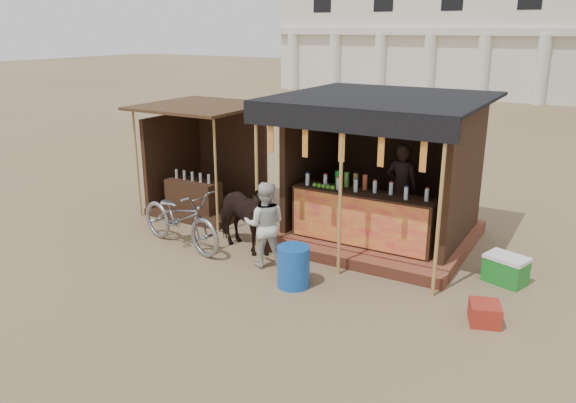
% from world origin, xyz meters
% --- Properties ---
extents(ground, '(120.00, 120.00, 0.00)m').
position_xyz_m(ground, '(0.00, 0.00, 0.00)').
color(ground, '#846B4C').
rests_on(ground, ground).
extents(main_stall, '(3.60, 3.61, 2.78)m').
position_xyz_m(main_stall, '(1.02, 3.36, 1.03)').
color(main_stall, brown).
rests_on(main_stall, ground).
extents(secondary_stall, '(2.40, 2.40, 2.38)m').
position_xyz_m(secondary_stall, '(-3.17, 3.24, 0.85)').
color(secondary_stall, '#382114').
rests_on(secondary_stall, ground).
extents(cow, '(1.72, 1.12, 1.34)m').
position_xyz_m(cow, '(-0.99, 1.59, 0.67)').
color(cow, black).
rests_on(cow, ground).
extents(motorbike, '(2.28, 1.20, 1.14)m').
position_xyz_m(motorbike, '(-2.07, 1.19, 0.57)').
color(motorbike, gray).
rests_on(motorbike, ground).
extents(bystander, '(0.90, 0.83, 1.49)m').
position_xyz_m(bystander, '(-0.25, 1.24, 0.75)').
color(bystander, silver).
rests_on(bystander, ground).
extents(blue_barrel, '(0.68, 0.68, 0.67)m').
position_xyz_m(blue_barrel, '(0.58, 0.78, 0.33)').
color(blue_barrel, '#154CA4').
rests_on(blue_barrel, ground).
extents(red_crate, '(0.53, 0.55, 0.30)m').
position_xyz_m(red_crate, '(3.46, 1.10, 0.15)').
color(red_crate, maroon).
rests_on(red_crate, ground).
extents(cooler, '(0.75, 0.62, 0.46)m').
position_xyz_m(cooler, '(3.47, 2.60, 0.23)').
color(cooler, '#1C7E25').
rests_on(cooler, ground).
extents(background_building, '(26.00, 7.45, 8.18)m').
position_xyz_m(background_building, '(-2.00, 29.94, 3.98)').
color(background_building, silver).
rests_on(background_building, ground).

